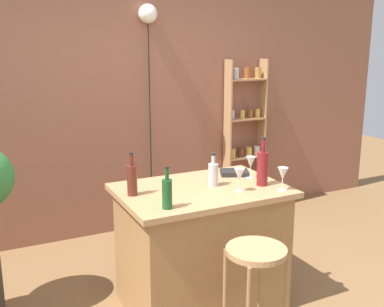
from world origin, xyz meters
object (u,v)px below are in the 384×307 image
(bottle_soda_blue, at_px, (213,174))
(bottle_wine_red, at_px, (167,193))
(bar_stool, at_px, (255,277))
(wine_glass_center, at_px, (251,163))
(cookbook, at_px, (234,173))
(pendant_globe_light, at_px, (148,19))
(bottle_spirits_clear, at_px, (132,179))
(wine_glass_left, at_px, (239,175))
(bottle_sauce_amber, at_px, (262,167))
(wine_glass_right, at_px, (282,174))
(spice_shelf, at_px, (245,137))

(bottle_soda_blue, bearing_deg, bottle_wine_red, -149.47)
(bar_stool, height_order, wine_glass_center, wine_glass_center)
(wine_glass_center, height_order, cookbook, wine_glass_center)
(bottle_soda_blue, distance_m, wine_glass_center, 0.35)
(pendant_globe_light, bearing_deg, bar_stool, -95.63)
(cookbook, xyz_separation_m, pendant_globe_light, (-0.16, 1.36, 1.18))
(bottle_spirits_clear, relative_size, cookbook, 1.40)
(bottle_wine_red, bearing_deg, pendant_globe_light, 71.82)
(wine_glass_left, bearing_deg, cookbook, 63.07)
(bar_stool, distance_m, cookbook, 1.02)
(bottle_sauce_amber, height_order, wine_glass_right, bottle_sauce_amber)
(spice_shelf, bearing_deg, bar_stool, -121.03)
(bottle_wine_red, xyz_separation_m, bottle_sauce_amber, (0.79, 0.14, 0.03))
(wine_glass_center, relative_size, cookbook, 0.78)
(spice_shelf, height_order, wine_glass_center, spice_shelf)
(cookbook, bearing_deg, bottle_sauce_amber, -58.95)
(bottle_spirits_clear, bearing_deg, wine_glass_right, -20.57)
(spice_shelf, distance_m, wine_glass_left, 2.04)
(bottle_soda_blue, distance_m, wine_glass_right, 0.48)
(wine_glass_center, distance_m, pendant_globe_light, 1.85)
(spice_shelf, xyz_separation_m, bottle_sauce_amber, (-0.90, -1.64, 0.16))
(bar_stool, bearing_deg, bottle_soda_blue, 82.00)
(bar_stool, relative_size, wine_glass_left, 4.51)
(bottle_spirits_clear, xyz_separation_m, bottle_soda_blue, (0.58, -0.06, -0.02))
(spice_shelf, distance_m, cookbook, 1.63)
(bottle_spirits_clear, xyz_separation_m, wine_glass_center, (0.93, -0.01, 0.01))
(spice_shelf, bearing_deg, bottle_wine_red, -133.71)
(bar_stool, bearing_deg, wine_glass_left, 69.17)
(bottle_soda_blue, bearing_deg, wine_glass_left, -64.26)
(wine_glass_left, bearing_deg, spice_shelf, 56.26)
(bottle_soda_blue, relative_size, pendant_globe_light, 0.10)
(bottle_sauce_amber, xyz_separation_m, bottle_soda_blue, (-0.32, 0.14, -0.04))
(wine_glass_center, bearing_deg, cookbook, 117.87)
(bottle_wine_red, height_order, pendant_globe_light, pendant_globe_light)
(wine_glass_right, height_order, cookbook, wine_glass_right)
(bottle_spirits_clear, distance_m, bottle_wine_red, 0.35)
(spice_shelf, bearing_deg, wine_glass_left, -123.74)
(bottle_wine_red, relative_size, bottle_soda_blue, 1.13)
(bar_stool, xyz_separation_m, bottle_sauce_amber, (0.42, 0.56, 0.48))
(bottle_wine_red, bearing_deg, wine_glass_right, -1.56)
(pendant_globe_light, bearing_deg, spice_shelf, -1.89)
(bar_stool, height_order, wine_glass_right, wine_glass_right)
(bottle_soda_blue, xyz_separation_m, wine_glass_left, (0.09, -0.20, 0.03))
(pendant_globe_light, bearing_deg, bottle_spirits_clear, -115.47)
(wine_glass_center, bearing_deg, bottle_sauce_amber, -97.74)
(bottle_spirits_clear, relative_size, wine_glass_center, 1.79)
(bottle_wine_red, height_order, bottle_sauce_amber, bottle_sauce_amber)
(wine_glass_left, bearing_deg, wine_glass_center, 44.20)
(bar_stool, distance_m, spice_shelf, 2.59)
(bottle_soda_blue, height_order, wine_glass_right, bottle_soda_blue)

